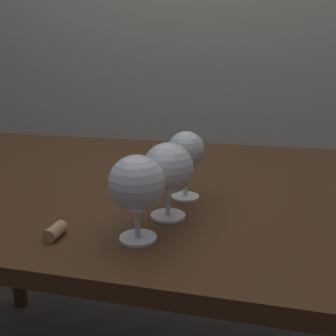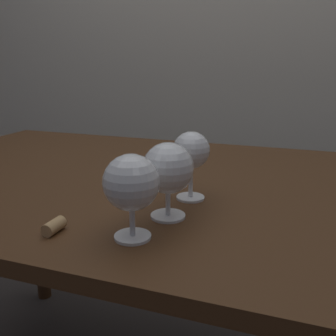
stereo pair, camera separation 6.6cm
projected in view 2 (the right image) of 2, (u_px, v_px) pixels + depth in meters
back_wall at (244, 0)px, 1.84m from camera, size 5.00×0.08×2.60m
dining_table at (159, 209)px, 0.93m from camera, size 1.51×0.88×0.74m
wine_glass_rose at (131, 184)px, 0.58m from camera, size 0.09×0.09×0.14m
wine_glass_port at (168, 170)px, 0.66m from camera, size 0.09×0.09×0.14m
wine_glass_amber at (191, 152)px, 0.75m from camera, size 0.07×0.07×0.14m
cork at (54, 226)px, 0.62m from camera, size 0.02×0.04×0.02m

